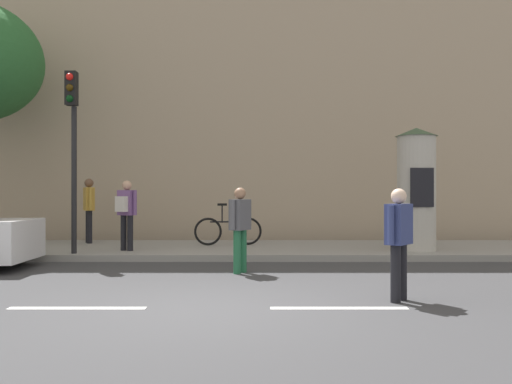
% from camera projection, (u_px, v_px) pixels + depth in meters
% --- Properties ---
extents(ground_plane, '(80.00, 80.00, 0.00)m').
position_uv_depth(ground_plane, '(206.00, 308.00, 7.44)').
color(ground_plane, '#38383A').
extents(sidewalk_curb, '(36.00, 4.00, 0.15)m').
position_uv_depth(sidewalk_curb, '(229.00, 250.00, 14.44)').
color(sidewalk_curb, gray).
rests_on(sidewalk_curb, ground_plane).
extents(lane_markings, '(25.80, 0.16, 0.01)m').
position_uv_depth(lane_markings, '(206.00, 308.00, 7.44)').
color(lane_markings, silver).
rests_on(lane_markings, ground_plane).
extents(building_backdrop, '(36.00, 5.00, 11.53)m').
position_uv_depth(building_backdrop, '(235.00, 68.00, 19.45)').
color(building_backdrop, tan).
rests_on(building_backdrop, ground_plane).
extents(traffic_light, '(0.24, 0.45, 4.05)m').
position_uv_depth(traffic_light, '(70.00, 131.00, 12.67)').
color(traffic_light, black).
rests_on(traffic_light, sidewalk_curb).
extents(poster_column, '(0.99, 0.99, 2.90)m').
position_uv_depth(poster_column, '(414.00, 188.00, 13.47)').
color(poster_column, '#B2ADA3').
rests_on(poster_column, sidewalk_curb).
extents(pedestrian_with_bag, '(0.42, 0.55, 1.61)m').
position_uv_depth(pedestrian_with_bag, '(238.00, 223.00, 10.72)').
color(pedestrian_with_bag, '#1E5938').
rests_on(pedestrian_with_bag, ground_plane).
extents(pedestrian_near_pole, '(0.46, 0.54, 1.57)m').
position_uv_depth(pedestrian_near_pole, '(396.00, 235.00, 7.94)').
color(pedestrian_near_pole, black).
rests_on(pedestrian_near_pole, ground_plane).
extents(pedestrian_tallest, '(0.42, 0.61, 1.75)m').
position_uv_depth(pedestrian_tallest, '(86.00, 205.00, 15.46)').
color(pedestrian_tallest, black).
rests_on(pedestrian_tallest, sidewalk_curb).
extents(pedestrian_in_red_top, '(0.52, 0.49, 1.65)m').
position_uv_depth(pedestrian_in_red_top, '(124.00, 209.00, 13.40)').
color(pedestrian_in_red_top, black).
rests_on(pedestrian_in_red_top, sidewalk_curb).
extents(bicycle_leaning, '(1.76, 0.32, 1.09)m').
position_uv_depth(bicycle_leaning, '(226.00, 230.00, 14.84)').
color(bicycle_leaning, black).
rests_on(bicycle_leaning, sidewalk_curb).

